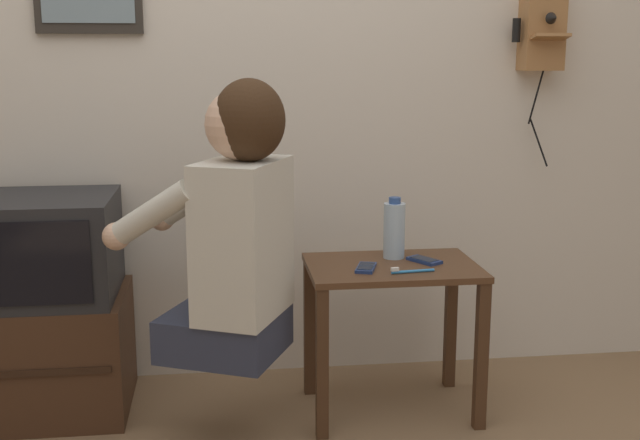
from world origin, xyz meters
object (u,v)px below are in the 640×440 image
object	(u,v)px
television	(37,247)
toothbrush	(409,271)
cell_phone_held	(366,268)
cell_phone_spare	(424,260)
person	(235,224)
wall_phone_antique	(542,24)
water_bottle	(394,230)

from	to	relation	value
television	toothbrush	xyz separation A→B (m)	(1.27, -0.28, -0.05)
cell_phone_held	cell_phone_spare	distance (m)	0.23
person	toothbrush	size ratio (longest dim) A/B	5.81
television	wall_phone_antique	bearing A→B (deg)	6.37
wall_phone_antique	water_bottle	bearing A→B (deg)	-156.05
cell_phone_spare	toothbrush	bearing A→B (deg)	-154.85
toothbrush	cell_phone_held	bearing A→B (deg)	58.49
cell_phone_spare	water_bottle	xyz separation A→B (m)	(-0.09, 0.07, 0.10)
television	person	bearing A→B (deg)	-26.56
cell_phone_spare	wall_phone_antique	bearing A→B (deg)	1.05
cell_phone_held	toothbrush	size ratio (longest dim) A/B	0.89
cell_phone_held	toothbrush	bearing A→B (deg)	-6.75
cell_phone_spare	water_bottle	bearing A→B (deg)	110.05
person	cell_phone_spare	xyz separation A→B (m)	(0.67, 0.20, -0.19)
water_bottle	toothbrush	xyz separation A→B (m)	(0.01, -0.21, -0.10)
cell_phone_held	cell_phone_spare	xyz separation A→B (m)	(0.22, 0.07, 0.00)
television	cell_phone_spare	xyz separation A→B (m)	(1.35, -0.14, -0.06)
television	water_bottle	distance (m)	1.26
person	toothbrush	distance (m)	0.61
cell_phone_held	toothbrush	xyz separation A→B (m)	(0.14, -0.06, 0.00)
television	cell_phone_held	distance (m)	1.15
person	cell_phone_spare	distance (m)	0.72
television	cell_phone_held	xyz separation A→B (m)	(1.13, -0.21, -0.06)
person	cell_phone_spare	bearing A→B (deg)	-48.62
toothbrush	television	bearing A→B (deg)	71.16
wall_phone_antique	toothbrush	size ratio (longest dim) A/B	4.96
television	toothbrush	world-z (taller)	television
wall_phone_antique	toothbrush	distance (m)	1.14
cell_phone_held	water_bottle	xyz separation A→B (m)	(0.13, 0.15, 0.10)
cell_phone_held	water_bottle	distance (m)	0.22
cell_phone_held	person	bearing A→B (deg)	-145.60
cell_phone_held	toothbrush	distance (m)	0.15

